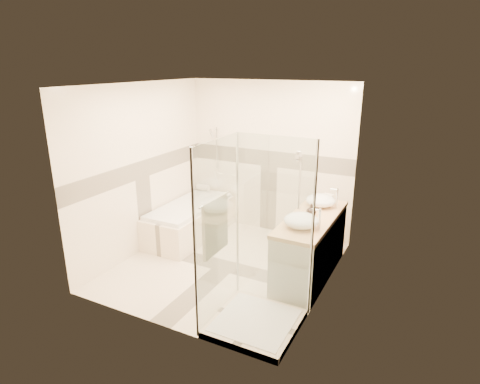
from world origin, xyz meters
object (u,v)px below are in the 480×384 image
at_px(vanity, 310,246).
at_px(amenity_bottle_b, 311,210).
at_px(shower_enclosure, 249,280).
at_px(amenity_bottle_a, 308,215).
at_px(vessel_sink_far, 301,220).
at_px(vessel_sink_near, 321,200).
at_px(bathtub, 190,219).

bearing_deg(vanity, amenity_bottle_b, 143.45).
height_order(shower_enclosure, amenity_bottle_a, shower_enclosure).
height_order(vessel_sink_far, amenity_bottle_b, vessel_sink_far).
distance_m(shower_enclosure, vessel_sink_near, 1.79).
relative_size(vanity, amenity_bottle_a, 11.59).
distance_m(vanity, shower_enclosure, 1.31).
relative_size(vessel_sink_far, amenity_bottle_b, 2.54).
distance_m(vessel_sink_far, amenity_bottle_a, 0.26).
bearing_deg(amenity_bottle_b, vessel_sink_near, 90.00).
distance_m(vanity, vessel_sink_far, 0.64).
bearing_deg(vessel_sink_near, bathtub, -177.38).
distance_m(shower_enclosure, vessel_sink_far, 1.02).
bearing_deg(bathtub, vanity, -9.25).
distance_m(amenity_bottle_a, amenity_bottle_b, 0.15).
bearing_deg(shower_enclosure, amenity_bottle_a, 76.50).
bearing_deg(vessel_sink_far, vessel_sink_near, 90.00).
distance_m(bathtub, amenity_bottle_b, 2.25).
bearing_deg(amenity_bottle_b, vanity, -36.55).
bearing_deg(vanity, bathtub, 170.75).
relative_size(bathtub, amenity_bottle_b, 10.19).
bearing_deg(amenity_bottle_a, vanity, 81.55).
relative_size(vessel_sink_near, vessel_sink_far, 0.96).
distance_m(vessel_sink_far, amenity_bottle_b, 0.41).
bearing_deg(bathtub, vessel_sink_far, -19.18).
distance_m(bathtub, vessel_sink_far, 2.34).
relative_size(shower_enclosure, amenity_bottle_b, 12.23).
xyz_separation_m(vanity, amenity_bottle_b, (-0.02, 0.01, 0.51)).
relative_size(vanity, amenity_bottle_b, 9.71).
bearing_deg(shower_enclosure, amenity_bottle_b, 78.02).
bearing_deg(vanity, vessel_sink_far, -92.92).
bearing_deg(vessel_sink_far, bathtub, 160.82).
relative_size(vessel_sink_far, amenity_bottle_a, 3.03).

